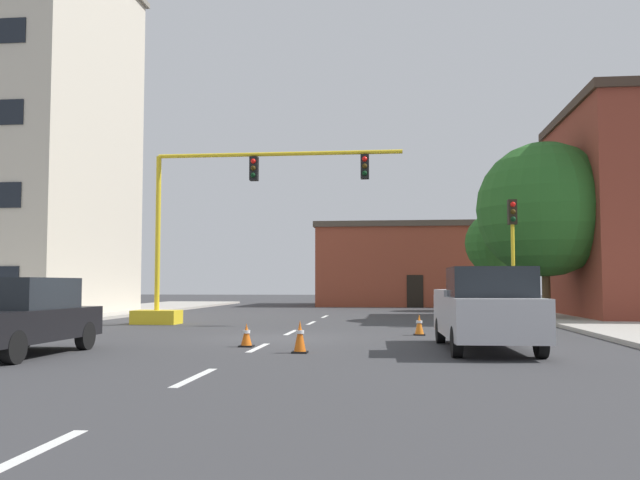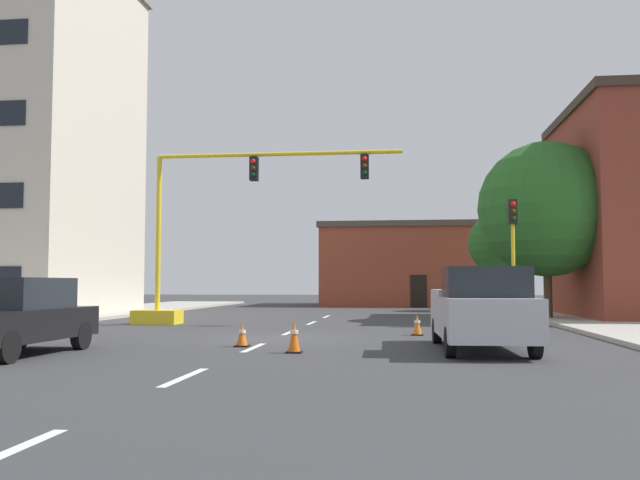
# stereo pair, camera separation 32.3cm
# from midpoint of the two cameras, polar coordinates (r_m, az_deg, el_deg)

# --- Properties ---
(ground_plane) EXTENTS (160.00, 160.00, 0.00)m
(ground_plane) POSITION_cam_midpoint_polar(r_m,az_deg,el_deg) (20.47, -3.93, -8.13)
(ground_plane) COLOR #38383A
(sidewalk_left) EXTENTS (6.00, 56.00, 0.14)m
(sidewalk_left) POSITION_cam_midpoint_polar(r_m,az_deg,el_deg) (32.34, -23.49, -6.06)
(sidewalk_left) COLOR #B2ADA3
(sidewalk_left) RESTS_ON ground_plane
(sidewalk_right) EXTENTS (6.00, 56.00, 0.14)m
(sidewalk_right) POSITION_cam_midpoint_polar(r_m,az_deg,el_deg) (29.47, 23.70, -6.32)
(sidewalk_right) COLOR #B2ADA3
(sidewalk_right) RESTS_ON ground_plane
(lane_stripe_seg_0) EXTENTS (0.16, 2.40, 0.01)m
(lane_stripe_seg_0) POSITION_cam_midpoint_polar(r_m,az_deg,el_deg) (7.24, -24.65, -16.07)
(lane_stripe_seg_0) COLOR silver
(lane_stripe_seg_0) RESTS_ON ground_plane
(lane_stripe_seg_1) EXTENTS (0.16, 2.40, 0.01)m
(lane_stripe_seg_1) POSITION_cam_midpoint_polar(r_m,az_deg,el_deg) (12.23, -11.08, -11.09)
(lane_stripe_seg_1) COLOR silver
(lane_stripe_seg_1) RESTS_ON ground_plane
(lane_stripe_seg_2) EXTENTS (0.16, 2.40, 0.01)m
(lane_stripe_seg_2) POSITION_cam_midpoint_polar(r_m,az_deg,el_deg) (17.53, -5.67, -8.86)
(lane_stripe_seg_2) COLOR silver
(lane_stripe_seg_2) RESTS_ON ground_plane
(lane_stripe_seg_3) EXTENTS (0.16, 2.40, 0.01)m
(lane_stripe_seg_3) POSITION_cam_midpoint_polar(r_m,az_deg,el_deg) (22.92, -2.82, -7.64)
(lane_stripe_seg_3) COLOR silver
(lane_stripe_seg_3) RESTS_ON ground_plane
(lane_stripe_seg_4) EXTENTS (0.16, 2.40, 0.01)m
(lane_stripe_seg_4) POSITION_cam_midpoint_polar(r_m,az_deg,el_deg) (28.36, -1.06, -6.87)
(lane_stripe_seg_4) COLOR silver
(lane_stripe_seg_4) RESTS_ON ground_plane
(lane_stripe_seg_5) EXTENTS (0.16, 2.40, 0.01)m
(lane_stripe_seg_5) POSITION_cam_midpoint_polar(r_m,az_deg,el_deg) (33.81, 0.12, -6.35)
(lane_stripe_seg_5) COLOR silver
(lane_stripe_seg_5) RESTS_ON ground_plane
(building_brick_center) EXTENTS (13.93, 10.23, 5.93)m
(building_brick_center) POSITION_cam_midpoint_polar(r_m,az_deg,el_deg) (52.12, 7.52, -2.10)
(building_brick_center) COLOR brown
(building_brick_center) RESTS_ON ground_plane
(traffic_signal_gantry) EXTENTS (10.70, 1.20, 6.83)m
(traffic_signal_gantry) POSITION_cam_midpoint_polar(r_m,az_deg,el_deg) (27.92, -10.80, -2.07)
(traffic_signal_gantry) COLOR yellow
(traffic_signal_gantry) RESTS_ON ground_plane
(traffic_light_pole_right) EXTENTS (0.32, 0.47, 4.80)m
(traffic_light_pole_right) POSITION_cam_midpoint_polar(r_m,az_deg,el_deg) (27.06, 15.32, 0.57)
(traffic_light_pole_right) COLOR yellow
(traffic_light_pole_right) RESTS_ON ground_plane
(tree_right_far) EXTENTS (3.78, 3.78, 5.89)m
(tree_right_far) POSITION_cam_midpoint_polar(r_m,az_deg,el_deg) (42.10, 14.23, -0.29)
(tree_right_far) COLOR #4C3823
(tree_right_far) RESTS_ON ground_plane
(tree_right_mid) EXTENTS (5.97, 5.97, 7.88)m
(tree_right_mid) POSITION_cam_midpoint_polar(r_m,az_deg,el_deg) (32.01, 17.81, 2.42)
(tree_right_mid) COLOR #4C3823
(tree_right_mid) RESTS_ON ground_plane
(pickup_truck_silver) EXTENTS (2.16, 5.46, 1.99)m
(pickup_truck_silver) POSITION_cam_midpoint_polar(r_m,az_deg,el_deg) (17.21, 12.98, -5.64)
(pickup_truck_silver) COLOR #BCBCC1
(pickup_truck_silver) RESTS_ON ground_plane
(sedan_black_near_left) EXTENTS (1.95, 4.54, 1.74)m
(sedan_black_near_left) POSITION_cam_midpoint_polar(r_m,az_deg,el_deg) (16.95, -24.11, -5.74)
(sedan_black_near_left) COLOR black
(sedan_black_near_left) RESTS_ON ground_plane
(traffic_cone_roadside_a) EXTENTS (0.36, 0.36, 0.76)m
(traffic_cone_roadside_a) POSITION_cam_midpoint_polar(r_m,az_deg,el_deg) (16.14, -2.25, -8.01)
(traffic_cone_roadside_a) COLOR black
(traffic_cone_roadside_a) RESTS_ON ground_plane
(traffic_cone_roadside_b) EXTENTS (0.36, 0.36, 0.65)m
(traffic_cone_roadside_b) POSITION_cam_midpoint_polar(r_m,az_deg,el_deg) (21.82, 7.79, -6.98)
(traffic_cone_roadside_b) COLOR black
(traffic_cone_roadside_b) RESTS_ON ground_plane
(traffic_cone_roadside_c) EXTENTS (0.36, 0.36, 0.60)m
(traffic_cone_roadside_c) POSITION_cam_midpoint_polar(r_m,az_deg,el_deg) (17.81, -6.63, -7.84)
(traffic_cone_roadside_c) COLOR black
(traffic_cone_roadside_c) RESTS_ON ground_plane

